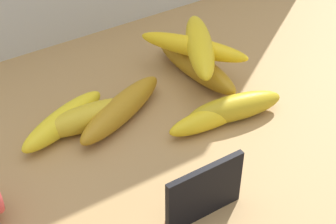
% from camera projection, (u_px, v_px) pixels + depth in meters
% --- Properties ---
extents(counter_top, '(1.10, 0.76, 0.03)m').
position_uv_depth(counter_top, '(181.00, 164.00, 0.77)').
color(counter_top, '#AA844F').
rests_on(counter_top, ground).
extents(chalkboard_sign, '(0.11, 0.02, 0.08)m').
position_uv_depth(chalkboard_sign, '(204.00, 194.00, 0.66)').
color(chalkboard_sign, black).
rests_on(chalkboard_sign, counter_top).
extents(banana_0, '(0.19, 0.12, 0.04)m').
position_uv_depth(banana_0, '(121.00, 109.00, 0.82)').
color(banana_0, '#AE7D1A').
rests_on(banana_0, counter_top).
extents(banana_1, '(0.16, 0.07, 0.04)m').
position_uv_depth(banana_1, '(235.00, 108.00, 0.82)').
color(banana_1, gold).
rests_on(banana_1, counter_top).
extents(banana_2, '(0.06, 0.20, 0.04)m').
position_uv_depth(banana_2, '(196.00, 65.00, 0.91)').
color(banana_2, '#A47918').
rests_on(banana_2, counter_top).
extents(banana_3, '(0.16, 0.05, 0.04)m').
position_uv_depth(banana_3, '(88.00, 117.00, 0.80)').
color(banana_3, gold).
rests_on(banana_3, counter_top).
extents(banana_4, '(0.16, 0.04, 0.03)m').
position_uv_depth(banana_4, '(213.00, 117.00, 0.81)').
color(banana_4, yellow).
rests_on(banana_4, counter_top).
extents(banana_5, '(0.17, 0.10, 0.04)m').
position_uv_depth(banana_5, '(63.00, 120.00, 0.80)').
color(banana_5, yellow).
rests_on(banana_5, counter_top).
extents(banana_6, '(0.13, 0.19, 0.04)m').
position_uv_depth(banana_6, '(200.00, 46.00, 0.87)').
color(banana_6, yellow).
rests_on(banana_6, banana_2).
extents(banana_7, '(0.13, 0.18, 0.03)m').
position_uv_depth(banana_7, '(194.00, 47.00, 0.88)').
color(banana_7, yellow).
rests_on(banana_7, banana_2).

